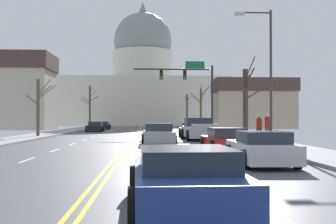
% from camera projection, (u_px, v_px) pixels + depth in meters
% --- Properties ---
extents(ground, '(20.00, 180.00, 0.20)m').
position_uv_depth(ground, '(127.00, 146.00, 26.12)').
color(ground, '#4A4A50').
extents(signal_gantry, '(7.91, 0.41, 7.13)m').
position_uv_depth(signal_gantry, '(190.00, 82.00, 44.13)').
color(signal_gantry, '#28282D').
rests_on(signal_gantry, ground).
extents(street_lamp_right, '(2.12, 0.24, 7.63)m').
position_uv_depth(street_lamp_right, '(266.00, 65.00, 25.20)').
color(street_lamp_right, '#333338').
rests_on(street_lamp_right, ground).
extents(capitol_building, '(35.80, 23.80, 27.67)m').
position_uv_depth(capitol_building, '(143.00, 88.00, 99.40)').
color(capitol_building, beige).
rests_on(capitol_building, ground).
extents(sedan_near_00, '(2.17, 4.57, 1.22)m').
position_uv_depth(sedan_near_00, '(191.00, 130.00, 39.05)').
color(sedan_near_00, navy).
rests_on(sedan_near_00, ground).
extents(pickup_truck_near_01, '(2.46, 5.81, 1.65)m').
position_uv_depth(pickup_truck_near_01, '(199.00, 130.00, 33.52)').
color(pickup_truck_near_01, '#ADB2B7').
rests_on(pickup_truck_near_01, ground).
extents(sedan_near_02, '(2.15, 4.42, 1.31)m').
position_uv_depth(sedan_near_02, '(158.00, 135.00, 27.62)').
color(sedan_near_02, '#9EA3A8').
rests_on(sedan_near_02, ground).
extents(sedan_near_03, '(2.11, 4.65, 1.18)m').
position_uv_depth(sedan_near_03, '(226.00, 140.00, 21.73)').
color(sedan_near_03, '#B71414').
rests_on(sedan_near_03, ground).
extents(sedan_near_04, '(1.97, 4.52, 1.19)m').
position_uv_depth(sedan_near_04, '(261.00, 149.00, 15.65)').
color(sedan_near_04, silver).
rests_on(sedan_near_04, ground).
extents(sedan_near_05, '(2.10, 4.66, 1.14)m').
position_uv_depth(sedan_near_05, '(184.00, 179.00, 8.04)').
color(sedan_near_05, navy).
rests_on(sedan_near_05, ground).
extents(sedan_oncoming_00, '(1.95, 4.42, 1.20)m').
position_uv_depth(sedan_oncoming_00, '(95.00, 127.00, 53.55)').
color(sedan_oncoming_00, black).
rests_on(sedan_oncoming_00, ground).
extents(sedan_oncoming_01, '(2.07, 4.66, 1.12)m').
position_uv_depth(sedan_oncoming_01, '(103.00, 126.00, 64.35)').
color(sedan_oncoming_01, black).
rests_on(sedan_oncoming_01, ground).
extents(flank_building_00, '(12.29, 8.61, 10.62)m').
position_uv_depth(flank_building_00, '(9.00, 91.00, 62.44)').
color(flank_building_00, '#B2A38E').
rests_on(flank_building_00, ground).
extents(flank_building_01, '(12.23, 7.34, 7.60)m').
position_uv_depth(flank_building_01, '(253.00, 104.00, 68.50)').
color(flank_building_01, tan).
rests_on(flank_building_01, ground).
extents(bare_tree_00, '(1.32, 2.31, 5.67)m').
position_uv_depth(bare_tree_00, '(187.00, 110.00, 78.49)').
color(bare_tree_00, '#4C3D2D').
rests_on(bare_tree_00, ground).
extents(bare_tree_01, '(2.78, 2.31, 6.49)m').
position_uv_depth(bare_tree_01, '(90.00, 105.00, 69.00)').
color(bare_tree_01, brown).
rests_on(bare_tree_01, ground).
extents(bare_tree_02, '(1.63, 1.44, 5.76)m').
position_uv_depth(bare_tree_02, '(246.00, 102.00, 31.49)').
color(bare_tree_02, '#423328').
rests_on(bare_tree_02, ground).
extents(bare_tree_03, '(2.49, 1.63, 4.86)m').
position_uv_depth(bare_tree_03, '(38.00, 106.00, 37.57)').
color(bare_tree_03, brown).
rests_on(bare_tree_03, ground).
extents(bare_tree_04, '(2.58, 1.47, 6.12)m').
position_uv_depth(bare_tree_04, '(201.00, 107.00, 60.61)').
color(bare_tree_04, '#4C3D2D').
rests_on(bare_tree_04, ground).
extents(pedestrian_00, '(0.35, 0.34, 1.71)m').
position_uv_depth(pedestrian_00, '(259.00, 127.00, 27.43)').
color(pedestrian_00, black).
rests_on(pedestrian_00, ground).
extents(pedestrian_01, '(0.35, 0.34, 1.79)m').
position_uv_depth(pedestrian_01, '(267.00, 126.00, 29.43)').
color(pedestrian_01, '#4C4238').
rests_on(pedestrian_01, ground).
extents(bicycle_parked, '(0.12, 1.77, 0.85)m').
position_uv_depth(bicycle_parked, '(275.00, 138.00, 25.47)').
color(bicycle_parked, black).
rests_on(bicycle_parked, ground).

